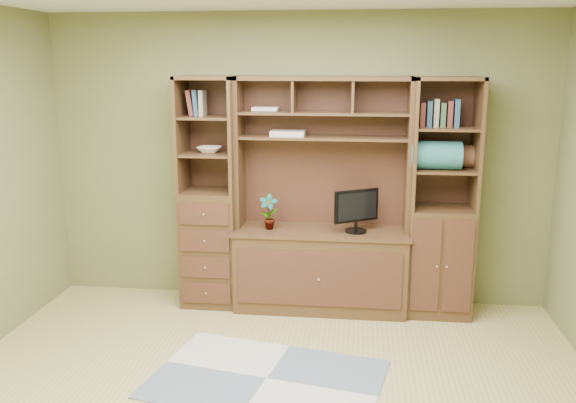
# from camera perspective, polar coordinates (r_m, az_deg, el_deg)

# --- Properties ---
(room) EXTENTS (4.60, 4.10, 2.64)m
(room) POSITION_cam_1_polar(r_m,az_deg,el_deg) (3.56, -2.52, -1.13)
(room) COLOR tan
(room) RESTS_ON ground
(center_hutch) EXTENTS (1.54, 0.53, 2.05)m
(center_hutch) POSITION_cam_1_polar(r_m,az_deg,el_deg) (5.28, 3.16, 0.43)
(center_hutch) COLOR #462D18
(center_hutch) RESTS_ON ground
(left_tower) EXTENTS (0.50, 0.45, 2.05)m
(left_tower) POSITION_cam_1_polar(r_m,az_deg,el_deg) (5.47, -7.32, 0.78)
(left_tower) COLOR #462D18
(left_tower) RESTS_ON ground
(right_tower) EXTENTS (0.55, 0.45, 2.05)m
(right_tower) POSITION_cam_1_polar(r_m,az_deg,el_deg) (5.36, 14.20, 0.23)
(right_tower) COLOR #462D18
(right_tower) RESTS_ON ground
(rug) EXTENTS (1.74, 1.33, 0.01)m
(rug) POSITION_cam_1_polar(r_m,az_deg,el_deg) (4.43, -2.01, -16.24)
(rug) COLOR #959A9A
(rug) RESTS_ON ground
(monitor) EXTENTS (0.46, 0.38, 0.51)m
(monitor) POSITION_cam_1_polar(r_m,az_deg,el_deg) (5.24, 6.43, -0.15)
(monitor) COLOR black
(monitor) RESTS_ON center_hutch
(orchid) EXTENTS (0.16, 0.11, 0.31)m
(orchid) POSITION_cam_1_polar(r_m,az_deg,el_deg) (5.32, -1.82, -0.99)
(orchid) COLOR #AC683A
(orchid) RESTS_ON center_hutch
(magazines) EXTENTS (0.29, 0.21, 0.05)m
(magazines) POSITION_cam_1_polar(r_m,az_deg,el_deg) (5.31, -0.00, 6.41)
(magazines) COLOR beige
(magazines) RESTS_ON center_hutch
(bowl) EXTENTS (0.21, 0.21, 0.05)m
(bowl) POSITION_cam_1_polar(r_m,az_deg,el_deg) (5.40, -7.37, 4.84)
(bowl) COLOR silver
(bowl) RESTS_ON left_tower
(blanket_teal) EXTENTS (0.41, 0.24, 0.24)m
(blanket_teal) POSITION_cam_1_polar(r_m,az_deg,el_deg) (5.23, 13.66, 4.24)
(blanket_teal) COLOR #286769
(blanket_teal) RESTS_ON right_tower
(blanket_red) EXTENTS (0.34, 0.19, 0.19)m
(blanket_red) POSITION_cam_1_polar(r_m,az_deg,el_deg) (5.38, 15.27, 4.11)
(blanket_red) COLOR brown
(blanket_red) RESTS_ON right_tower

